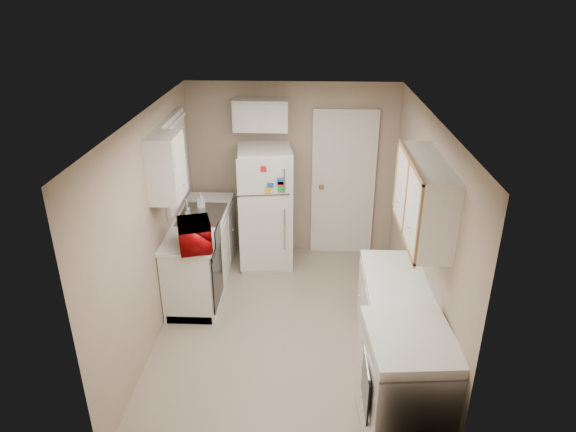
{
  "coord_description": "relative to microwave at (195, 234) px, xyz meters",
  "views": [
    {
      "loc": [
        0.22,
        -4.74,
        3.52
      ],
      "look_at": [
        0.0,
        0.5,
        1.15
      ],
      "focal_mm": 32.0,
      "sensor_mm": 36.0,
      "label": 1
    }
  ],
  "objects": [
    {
      "name": "microwave",
      "position": [
        0.0,
        0.0,
        0.0
      ],
      "size": [
        0.56,
        0.41,
        0.34
      ],
      "primitive_type": "imported",
      "rotation": [
        0.0,
        0.0,
        1.86
      ],
      "color": "#9D0407",
      "rests_on": "left_counter"
    },
    {
      "name": "dishwasher",
      "position": [
        0.19,
        0.1,
        -0.56
      ],
      "size": [
        0.03,
        0.58,
        0.72
      ],
      "primitive_type": "cube",
      "color": "black",
      "rests_on": "floor"
    },
    {
      "name": "soap_bottle",
      "position": [
        -0.15,
        1.07,
        -0.05
      ],
      "size": [
        0.11,
        0.11,
        0.21
      ],
      "primitive_type": "imported",
      "rotation": [
        0.0,
        0.0,
        0.16
      ],
      "color": "white",
      "rests_on": "left_counter"
    },
    {
      "name": "wall_back",
      "position": [
        1.0,
        1.7,
        0.15
      ],
      "size": [
        2.8,
        2.8,
        0.0
      ],
      "primitive_type": "plane",
      "color": "tan",
      "rests_on": "floor"
    },
    {
      "name": "interior_door",
      "position": [
        1.7,
        1.66,
        -0.03
      ],
      "size": [
        0.86,
        0.06,
        2.08
      ],
      "primitive_type": "cube",
      "color": "silver",
      "rests_on": "floor"
    },
    {
      "name": "floor",
      "position": [
        1.0,
        -0.2,
        -1.05
      ],
      "size": [
        3.8,
        3.8,
        0.0
      ],
      "primitive_type": "plane",
      "color": "#B4A48E",
      "rests_on": "ground"
    },
    {
      "name": "window_blinds",
      "position": [
        -0.36,
        0.85,
        0.55
      ],
      "size": [
        0.1,
        0.98,
        1.08
      ],
      "primitive_type": "cube",
      "color": "silver",
      "rests_on": "wall_left"
    },
    {
      "name": "left_counter",
      "position": [
        -0.1,
        0.7,
        -0.6
      ],
      "size": [
        0.6,
        1.8,
        0.9
      ],
      "primitive_type": "cube",
      "color": "silver",
      "rests_on": "floor"
    },
    {
      "name": "wall_right",
      "position": [
        2.4,
        -0.2,
        0.15
      ],
      "size": [
        3.8,
        3.8,
        0.0
      ],
      "primitive_type": "plane",
      "color": "tan",
      "rests_on": "floor"
    },
    {
      "name": "wall_front",
      "position": [
        1.0,
        -2.1,
        0.15
      ],
      "size": [
        2.8,
        2.8,
        0.0
      ],
      "primitive_type": "plane",
      "color": "tan",
      "rests_on": "floor"
    },
    {
      "name": "cabinet_over_fridge",
      "position": [
        0.6,
        1.55,
        0.95
      ],
      "size": [
        0.7,
        0.3,
        0.4
      ],
      "primitive_type": "cube",
      "color": "silver",
      "rests_on": "wall_back"
    },
    {
      "name": "ceiling",
      "position": [
        1.0,
        -0.2,
        1.35
      ],
      "size": [
        3.8,
        3.8,
        0.0
      ],
      "primitive_type": "plane",
      "color": "white",
      "rests_on": "floor"
    },
    {
      "name": "refrigerator",
      "position": [
        0.66,
        1.29,
        -0.23
      ],
      "size": [
        0.75,
        0.74,
        1.64
      ],
      "primitive_type": "cube",
      "rotation": [
        0.0,
        0.0,
        0.13
      ],
      "color": "silver",
      "rests_on": "floor"
    },
    {
      "name": "wall_left",
      "position": [
        -0.4,
        -0.2,
        0.15
      ],
      "size": [
        3.8,
        3.8,
        0.0
      ],
      "primitive_type": "plane",
      "color": "tan",
      "rests_on": "floor"
    },
    {
      "name": "upper_cabinet_right",
      "position": [
        2.25,
        -0.7,
        0.75
      ],
      "size": [
        0.3,
        1.2,
        0.7
      ],
      "primitive_type": "cube",
      "color": "silver",
      "rests_on": "wall_right"
    },
    {
      "name": "sink",
      "position": [
        -0.1,
        0.85,
        -0.19
      ],
      "size": [
        0.54,
        0.74,
        0.16
      ],
      "primitive_type": "cube",
      "color": "gray",
      "rests_on": "left_counter"
    },
    {
      "name": "upper_cabinet_left",
      "position": [
        -0.25,
        0.02,
        0.75
      ],
      "size": [
        0.3,
        0.45,
        0.7
      ],
      "primitive_type": "cube",
      "color": "silver",
      "rests_on": "wall_left"
    },
    {
      "name": "right_counter",
      "position": [
        2.1,
        -1.0,
        -0.6
      ],
      "size": [
        0.6,
        2.0,
        0.9
      ],
      "primitive_type": "cube",
      "color": "silver",
      "rests_on": "floor"
    },
    {
      "name": "stove",
      "position": [
        2.06,
        -1.61,
        -0.54
      ],
      "size": [
        0.74,
        0.89,
        1.01
      ],
      "primitive_type": "cube",
      "rotation": [
        0.0,
        0.0,
        0.08
      ],
      "color": "silver",
      "rests_on": "floor"
    }
  ]
}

